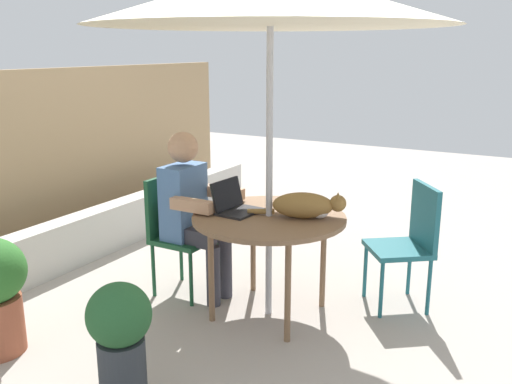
{
  "coord_description": "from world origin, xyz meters",
  "views": [
    {
      "loc": [
        -3.16,
        -1.66,
        1.8
      ],
      "look_at": [
        0.0,
        0.1,
        0.86
      ],
      "focal_mm": 39.14,
      "sensor_mm": 36.0,
      "label": 1
    }
  ],
  "objects_px": {
    "patio_table": "(269,224)",
    "potted_plant_near_fence": "(120,337)",
    "person_seated": "(192,206)",
    "cat": "(307,206)",
    "chair_occupied": "(175,225)",
    "chair_empty": "(410,236)",
    "laptop": "(233,203)"
  },
  "relations": [
    {
      "from": "chair_occupied",
      "to": "cat",
      "type": "relative_size",
      "value": 1.42
    },
    {
      "from": "patio_table",
      "to": "chair_occupied",
      "type": "height_order",
      "value": "chair_occupied"
    },
    {
      "from": "chair_occupied",
      "to": "patio_table",
      "type": "bearing_deg",
      "value": -90.0
    },
    {
      "from": "patio_table",
      "to": "person_seated",
      "type": "bearing_deg",
      "value": 90.0
    },
    {
      "from": "laptop",
      "to": "cat",
      "type": "distance_m",
      "value": 0.51
    },
    {
      "from": "laptop",
      "to": "person_seated",
      "type": "bearing_deg",
      "value": 84.19
    },
    {
      "from": "patio_table",
      "to": "chair_occupied",
      "type": "relative_size",
      "value": 1.16
    },
    {
      "from": "person_seated",
      "to": "cat",
      "type": "height_order",
      "value": "person_seated"
    },
    {
      "from": "patio_table",
      "to": "cat",
      "type": "height_order",
      "value": "cat"
    },
    {
      "from": "cat",
      "to": "patio_table",
      "type": "bearing_deg",
      "value": 107.62
    },
    {
      "from": "patio_table",
      "to": "person_seated",
      "type": "height_order",
      "value": "person_seated"
    },
    {
      "from": "chair_empty",
      "to": "cat",
      "type": "distance_m",
      "value": 0.82
    },
    {
      "from": "chair_empty",
      "to": "person_seated",
      "type": "height_order",
      "value": "person_seated"
    },
    {
      "from": "chair_empty",
      "to": "laptop",
      "type": "distance_m",
      "value": 1.26
    },
    {
      "from": "chair_empty",
      "to": "person_seated",
      "type": "relative_size",
      "value": 0.72
    },
    {
      "from": "chair_empty",
      "to": "person_seated",
      "type": "xyz_separation_m",
      "value": [
        -0.6,
        1.44,
        0.17
      ]
    },
    {
      "from": "chair_occupied",
      "to": "potted_plant_near_fence",
      "type": "distance_m",
      "value": 1.42
    },
    {
      "from": "cat",
      "to": "potted_plant_near_fence",
      "type": "height_order",
      "value": "cat"
    },
    {
      "from": "patio_table",
      "to": "potted_plant_near_fence",
      "type": "distance_m",
      "value": 1.31
    },
    {
      "from": "chair_occupied",
      "to": "laptop",
      "type": "relative_size",
      "value": 2.78
    },
    {
      "from": "chair_occupied",
      "to": "chair_empty",
      "type": "relative_size",
      "value": 1.0
    },
    {
      "from": "chair_empty",
      "to": "person_seated",
      "type": "bearing_deg",
      "value": 112.77
    },
    {
      "from": "patio_table",
      "to": "person_seated",
      "type": "xyz_separation_m",
      "value": [
        0.0,
        0.63,
        0.04
      ]
    },
    {
      "from": "chair_occupied",
      "to": "potted_plant_near_fence",
      "type": "bearing_deg",
      "value": -154.18
    },
    {
      "from": "patio_table",
      "to": "laptop",
      "type": "distance_m",
      "value": 0.29
    },
    {
      "from": "patio_table",
      "to": "person_seated",
      "type": "distance_m",
      "value": 0.63
    },
    {
      "from": "chair_occupied",
      "to": "person_seated",
      "type": "xyz_separation_m",
      "value": [
        0.0,
        -0.16,
        0.17
      ]
    },
    {
      "from": "person_seated",
      "to": "cat",
      "type": "bearing_deg",
      "value": -85.02
    },
    {
      "from": "patio_table",
      "to": "chair_occupied",
      "type": "distance_m",
      "value": 0.8
    },
    {
      "from": "patio_table",
      "to": "potted_plant_near_fence",
      "type": "bearing_deg",
      "value": 172.24
    },
    {
      "from": "chair_empty",
      "to": "cat",
      "type": "height_order",
      "value": "chair_empty"
    },
    {
      "from": "laptop",
      "to": "cat",
      "type": "xyz_separation_m",
      "value": [
        0.11,
        -0.5,
        0.02
      ]
    }
  ]
}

